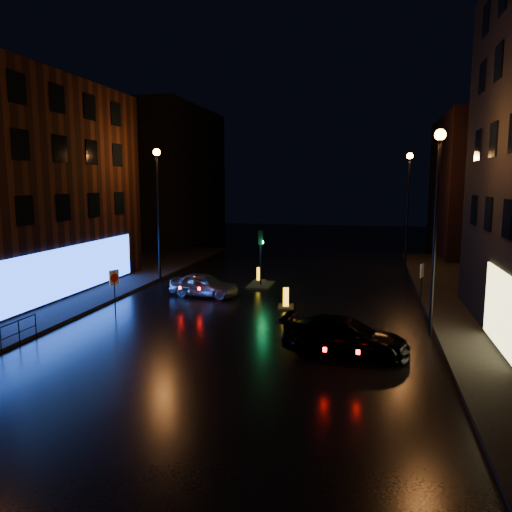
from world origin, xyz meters
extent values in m
plane|color=black|center=(0.00, 0.00, 0.00)|extent=(120.00, 120.00, 0.00)
cube|color=black|center=(-14.00, 8.00, 0.07)|extent=(12.00, 44.00, 0.15)
cube|color=black|center=(-16.00, 35.00, 7.00)|extent=(8.00, 16.00, 14.00)
cube|color=black|center=(15.00, 32.00, 6.00)|extent=(8.00, 14.00, 12.00)
cylinder|color=black|center=(-7.80, 14.00, 4.00)|extent=(0.14, 0.14, 8.00)
cylinder|color=black|center=(-7.80, 14.00, 8.00)|extent=(0.20, 0.20, 0.25)
sphere|color=orange|center=(-7.80, 14.00, 8.15)|extent=(0.44, 0.44, 0.44)
cylinder|color=black|center=(7.80, 6.00, 4.00)|extent=(0.14, 0.14, 8.00)
cylinder|color=black|center=(7.80, 6.00, 8.00)|extent=(0.20, 0.20, 0.25)
sphere|color=orange|center=(7.80, 6.00, 8.15)|extent=(0.44, 0.44, 0.44)
cylinder|color=black|center=(7.80, 22.00, 4.00)|extent=(0.14, 0.14, 8.00)
cylinder|color=black|center=(7.80, 22.00, 8.00)|extent=(0.20, 0.20, 0.25)
sphere|color=orange|center=(7.80, 22.00, 8.15)|extent=(0.44, 0.44, 0.44)
cube|color=black|center=(-1.20, 14.00, 0.06)|extent=(1.40, 2.40, 0.12)
cylinder|color=black|center=(-1.20, 14.00, 1.40)|extent=(0.12, 0.12, 2.80)
cube|color=black|center=(-1.20, 14.00, 3.00)|extent=(0.28, 0.22, 0.90)
cylinder|color=#0CFF59|center=(-1.06, 14.00, 2.72)|extent=(0.05, 0.18, 0.18)
cylinder|color=black|center=(-8.00, 2.00, 0.50)|extent=(0.04, 0.04, 1.00)
imported|color=#AEB1B6|center=(-3.71, 10.66, 0.65)|extent=(3.94, 1.90, 1.30)
imported|color=black|center=(4.44, 2.75, 0.68)|extent=(4.82, 2.31, 1.36)
cube|color=black|center=(1.19, 9.07, 0.05)|extent=(0.95, 1.28, 0.10)
cube|color=yellow|center=(1.19, 9.07, 0.54)|extent=(0.30, 0.22, 0.98)
cube|color=black|center=(1.19, 9.07, 0.54)|extent=(0.29, 0.06, 0.59)
cube|color=black|center=(-1.59, 15.30, 0.04)|extent=(0.74, 1.08, 0.09)
cube|color=yellow|center=(-1.59, 15.30, 0.49)|extent=(0.25, 0.17, 0.88)
cube|color=black|center=(-1.59, 15.30, 0.49)|extent=(0.27, 0.03, 0.53)
cylinder|color=black|center=(-6.50, 5.80, 1.06)|extent=(0.06, 0.06, 2.13)
cube|color=white|center=(-6.50, 5.80, 1.84)|extent=(0.26, 0.50, 0.73)
cylinder|color=#B20C0C|center=(-6.47, 5.79, 1.84)|extent=(0.19, 0.40, 0.43)
cylinder|color=black|center=(7.90, 11.26, 1.04)|extent=(0.06, 0.06, 2.09)
cube|color=silver|center=(7.90, 11.26, 1.80)|extent=(0.24, 0.50, 0.71)
cylinder|color=#B20C0C|center=(7.87, 11.27, 1.80)|extent=(0.17, 0.39, 0.42)
camera|label=1|loc=(5.20, -15.25, 6.27)|focal=35.00mm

